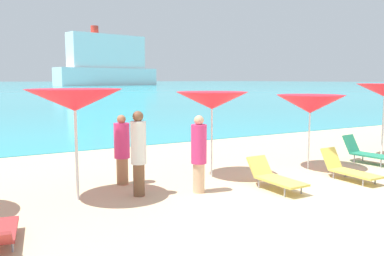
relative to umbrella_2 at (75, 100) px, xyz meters
The scene contains 11 objects.
ground_plane 9.55m from the umbrella_2, 57.48° to the left, with size 50.00×100.00×0.30m, color beige.
umbrella_2 is the anchor object (origin of this frame).
umbrella_3 3.55m from the umbrella_2, ahead, with size 2.02×2.02×2.21m.
umbrella_4 6.44m from the umbrella_2, ahead, with size 2.03×2.03×2.10m.
lounge_chair_2 8.74m from the umbrella_2, ahead, with size 0.75×1.56×0.80m.
lounge_chair_4 4.75m from the umbrella_2, 18.82° to the right, with size 0.61×1.55×0.67m.
lounge_chair_7 6.83m from the umbrella_2, 14.42° to the right, with size 0.54×1.56×0.73m.
beachgoer_0 1.70m from the umbrella_2, 16.88° to the right, with size 0.33×0.33×1.86m.
beachgoer_1 2.88m from the umbrella_2, 17.29° to the right, with size 0.35×0.35×1.74m.
beachgoer_2 1.90m from the umbrella_2, 30.61° to the left, with size 0.37×0.37×1.69m.
cruise_ship 157.46m from the umbrella_2, 72.00° to the left, with size 42.88×17.27×22.91m.
Camera 1 is at (-6.98, -6.26, 2.53)m, focal length 37.87 mm.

